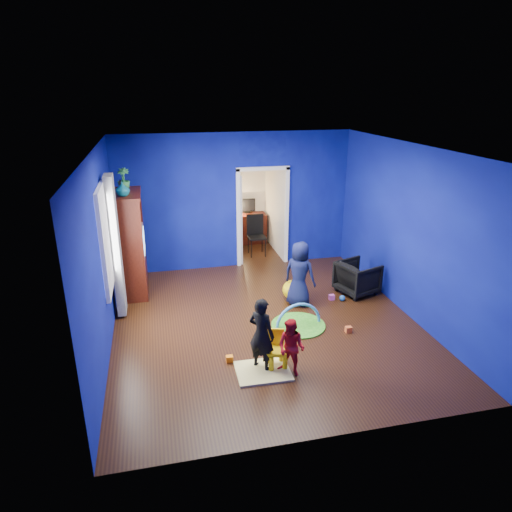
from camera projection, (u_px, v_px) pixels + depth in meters
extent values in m
cube|color=black|center=(266.00, 323.00, 7.71)|extent=(5.00, 5.50, 0.01)
cube|color=white|center=(267.00, 149.00, 6.70)|extent=(5.00, 5.50, 0.01)
cube|color=navy|center=(235.00, 202.00, 9.71)|extent=(5.00, 0.02, 2.90)
cube|color=navy|center=(331.00, 325.00, 4.69)|extent=(5.00, 0.02, 2.90)
cube|color=navy|center=(101.00, 254.00, 6.68)|extent=(0.02, 5.50, 2.90)
cube|color=navy|center=(409.00, 232.00, 7.72)|extent=(0.02, 5.50, 2.90)
imported|color=black|center=(357.00, 278.00, 8.75)|extent=(0.88, 0.86, 0.63)
imported|color=black|center=(261.00, 334.00, 6.29)|extent=(0.46, 0.47, 1.09)
imported|color=#0F1838|center=(300.00, 274.00, 8.18)|extent=(0.69, 0.68, 1.20)
imported|color=red|center=(291.00, 348.00, 6.21)|extent=(0.51, 0.51, 0.83)
imported|color=#0B565F|center=(122.00, 189.00, 7.92)|extent=(0.27, 0.27, 0.25)
imported|color=green|center=(123.00, 179.00, 8.37)|extent=(0.23, 0.23, 0.41)
cube|color=#3E160A|center=(129.00, 244.00, 8.58)|extent=(0.58, 1.14, 1.96)
cube|color=silver|center=(131.00, 242.00, 8.57)|extent=(0.46, 0.70, 0.54)
cube|color=#F2E07A|center=(263.00, 371.00, 6.39)|extent=(0.76, 0.62, 0.03)
sphere|color=yellow|center=(292.00, 290.00, 8.54)|extent=(0.37, 0.37, 0.37)
cube|color=yellow|center=(277.00, 352.00, 6.42)|extent=(0.34, 0.34, 0.50)
cylinder|color=#3D9421|center=(298.00, 325.00, 7.62)|extent=(0.90, 0.90, 0.02)
torus|color=#3F8CD8|center=(298.00, 325.00, 7.62)|extent=(0.81, 0.12, 0.81)
cube|color=white|center=(104.00, 240.00, 6.97)|extent=(0.03, 0.95, 1.55)
cube|color=slate|center=(116.00, 247.00, 7.60)|extent=(0.14, 0.42, 2.40)
cube|color=white|center=(262.00, 218.00, 9.98)|extent=(1.16, 0.10, 2.10)
cube|color=#3D140A|center=(248.00, 228.00, 11.59)|extent=(0.88, 0.44, 0.75)
cube|color=black|center=(247.00, 205.00, 11.50)|extent=(0.40, 0.05, 0.32)
sphere|color=#FFD88C|center=(237.00, 207.00, 11.40)|extent=(0.14, 0.14, 0.14)
cube|color=black|center=(257.00, 236.00, 10.69)|extent=(0.40, 0.40, 0.92)
cube|color=white|center=(247.00, 162.00, 11.12)|extent=(0.88, 0.24, 0.04)
cube|color=#E15D25|center=(348.00, 330.00, 7.41)|extent=(0.10, 0.08, 0.10)
sphere|color=blue|center=(342.00, 298.00, 8.50)|extent=(0.11, 0.11, 0.11)
cube|color=orange|center=(229.00, 359.00, 6.61)|extent=(0.10, 0.08, 0.10)
cube|color=#D851B0|center=(332.00, 297.00, 8.55)|extent=(0.10, 0.08, 0.10)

